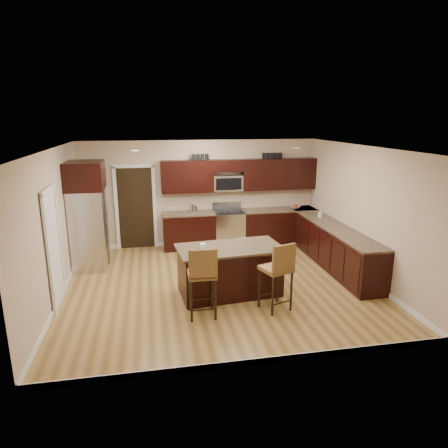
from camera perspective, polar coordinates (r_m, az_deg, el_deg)
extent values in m
plane|color=olive|center=(8.09, -0.67, -8.63)|extent=(6.00, 6.00, 0.00)
plane|color=silver|center=(7.43, -0.73, 10.81)|extent=(6.00, 6.00, 0.00)
plane|color=#C3AB8D|center=(10.31, -3.37, 4.39)|extent=(6.00, 0.00, 6.00)
plane|color=#C3AB8D|center=(7.73, -23.15, -0.40)|extent=(0.00, 5.50, 5.50)
plane|color=#C3AB8D|center=(8.67, 19.22, 1.55)|extent=(0.00, 5.50, 5.50)
cube|color=black|center=(10.19, -5.02, -1.03)|extent=(1.30, 0.60, 0.88)
cube|color=black|center=(10.67, 7.79, -0.37)|extent=(1.94, 0.60, 0.88)
cube|color=black|center=(9.18, 15.65, -3.36)|extent=(0.60, 3.35, 0.88)
cube|color=brown|center=(10.07, -5.08, 1.49)|extent=(1.30, 0.63, 0.04)
cube|color=brown|center=(10.56, 7.88, 2.04)|extent=(1.94, 0.63, 0.04)
cube|color=brown|center=(9.05, 15.86, -0.60)|extent=(0.63, 3.35, 0.04)
cube|color=black|center=(10.03, -5.28, 6.78)|extent=(1.30, 0.33, 0.80)
cube|color=black|center=(10.52, 7.82, 7.09)|extent=(1.94, 0.33, 0.80)
cube|color=black|center=(10.15, 0.54, 8.36)|extent=(0.76, 0.33, 0.30)
cube|color=silver|center=(10.33, 0.67, -0.69)|extent=(0.76, 0.64, 0.90)
cube|color=black|center=(10.22, 0.67, 1.80)|extent=(0.76, 0.60, 0.03)
cube|color=black|center=(10.05, 1.00, -1.14)|extent=(0.65, 0.01, 0.45)
cube|color=silver|center=(10.45, 0.38, 2.71)|extent=(0.76, 0.05, 0.18)
cube|color=silver|center=(10.23, 0.51, 5.87)|extent=(0.76, 0.31, 0.40)
cube|color=black|center=(10.28, -12.49, 2.21)|extent=(0.85, 0.03, 2.06)
cube|color=white|center=(7.54, -23.21, -3.40)|extent=(0.03, 0.80, 2.04)
cube|color=black|center=(7.55, 0.82, -6.78)|extent=(1.91, 1.08, 0.88)
cube|color=brown|center=(7.40, 0.83, -3.46)|extent=(2.02, 1.19, 0.04)
cube|color=black|center=(7.71, 0.81, -9.50)|extent=(1.82, 1.00, 0.09)
cube|color=brown|center=(6.63, -3.18, -7.14)|extent=(0.47, 0.47, 0.07)
cube|color=brown|center=(6.35, -3.00, -5.82)|extent=(0.46, 0.05, 0.49)
cylinder|color=black|center=(6.59, -4.63, -11.02)|extent=(0.04, 0.04, 0.71)
cylinder|color=black|center=(6.64, -1.18, -10.78)|extent=(0.04, 0.04, 0.71)
cylinder|color=black|center=(6.94, -4.99, -9.61)|extent=(0.04, 0.04, 0.71)
cylinder|color=black|center=(6.99, -1.73, -9.39)|extent=(0.04, 0.04, 0.71)
cube|color=brown|center=(6.90, 7.41, -6.37)|extent=(0.59, 0.59, 0.07)
cube|color=brown|center=(6.66, 8.56, -5.00)|extent=(0.45, 0.19, 0.49)
cylinder|color=black|center=(6.82, 6.22, -10.13)|extent=(0.04, 0.04, 0.71)
cylinder|color=black|center=(6.94, 9.38, -9.80)|extent=(0.04, 0.04, 0.71)
cylinder|color=black|center=(7.16, 5.30, -8.83)|extent=(0.04, 0.04, 0.71)
cylinder|color=black|center=(7.28, 8.32, -8.54)|extent=(0.04, 0.04, 0.71)
cube|color=silver|center=(9.19, -18.68, -0.72)|extent=(0.72, 0.88, 1.76)
cube|color=black|center=(9.14, -16.42, -0.61)|extent=(0.01, 0.02, 1.67)
cylinder|color=silver|center=(9.04, -16.34, -0.20)|extent=(0.02, 0.02, 0.78)
cylinder|color=silver|center=(9.19, -16.25, 0.06)|extent=(0.02, 0.02, 0.78)
cube|color=black|center=(8.96, -19.30, 6.54)|extent=(0.78, 0.94, 0.59)
cube|color=brown|center=(9.57, 6.75, -4.88)|extent=(1.05, 0.80, 0.01)
imported|color=silver|center=(10.69, 10.09, 2.39)|extent=(0.29, 0.29, 0.06)
imported|color=#B2B2B2|center=(9.82, 13.56, 1.44)|extent=(0.09, 0.09, 0.18)
cylinder|color=silver|center=(10.05, -4.62, 2.19)|extent=(0.12, 0.12, 0.21)
cylinder|color=silver|center=(10.06, -4.17, 2.13)|extent=(0.11, 0.11, 0.18)
cylinder|color=white|center=(7.30, -3.02, -3.17)|extent=(0.10, 0.10, 0.10)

